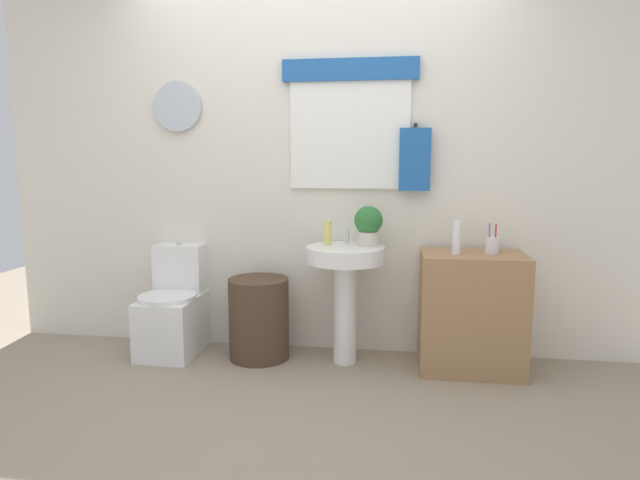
% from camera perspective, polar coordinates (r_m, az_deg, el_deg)
% --- Properties ---
extents(ground_plane, '(8.00, 8.00, 0.00)m').
position_cam_1_polar(ground_plane, '(2.88, -4.05, -18.59)').
color(ground_plane, gray).
extents(back_wall, '(4.40, 0.18, 2.60)m').
position_cam_1_polar(back_wall, '(3.69, -0.40, 8.44)').
color(back_wall, silver).
rests_on(back_wall, ground_plane).
extents(toilet, '(0.38, 0.51, 0.74)m').
position_cam_1_polar(toilet, '(3.85, -15.21, -7.30)').
color(toilet, white).
rests_on(toilet, ground_plane).
extents(laundry_hamper, '(0.40, 0.40, 0.54)m').
position_cam_1_polar(laundry_hamper, '(3.63, -6.49, -8.25)').
color(laundry_hamper, '#4C3828').
rests_on(laundry_hamper, ground_plane).
extents(pedestal_sink, '(0.50, 0.50, 0.76)m').
position_cam_1_polar(pedestal_sink, '(3.45, 2.69, -3.87)').
color(pedestal_sink, white).
rests_on(pedestal_sink, ground_plane).
extents(faucet, '(0.03, 0.03, 0.10)m').
position_cam_1_polar(faucet, '(3.52, 2.91, 0.40)').
color(faucet, silver).
rests_on(faucet, pedestal_sink).
extents(wooden_cabinet, '(0.63, 0.44, 0.74)m').
position_cam_1_polar(wooden_cabinet, '(3.52, 15.72, -7.33)').
color(wooden_cabinet, '#9E754C').
rests_on(wooden_cabinet, ground_plane).
extents(soap_bottle, '(0.05, 0.05, 0.16)m').
position_cam_1_polar(soap_bottle, '(3.46, 0.83, 0.77)').
color(soap_bottle, '#DBD166').
rests_on(soap_bottle, pedestal_sink).
extents(potted_plant, '(0.18, 0.18, 0.26)m').
position_cam_1_polar(potted_plant, '(3.44, 5.15, 1.71)').
color(potted_plant, beige).
rests_on(potted_plant, pedestal_sink).
extents(lotion_bottle, '(0.05, 0.05, 0.21)m').
position_cam_1_polar(lotion_bottle, '(3.37, 14.28, 0.27)').
color(lotion_bottle, white).
rests_on(lotion_bottle, wooden_cabinet).
extents(toothbrush_cup, '(0.08, 0.08, 0.19)m').
position_cam_1_polar(toothbrush_cup, '(3.46, 17.76, -0.49)').
color(toothbrush_cup, silver).
rests_on(toothbrush_cup, wooden_cabinet).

